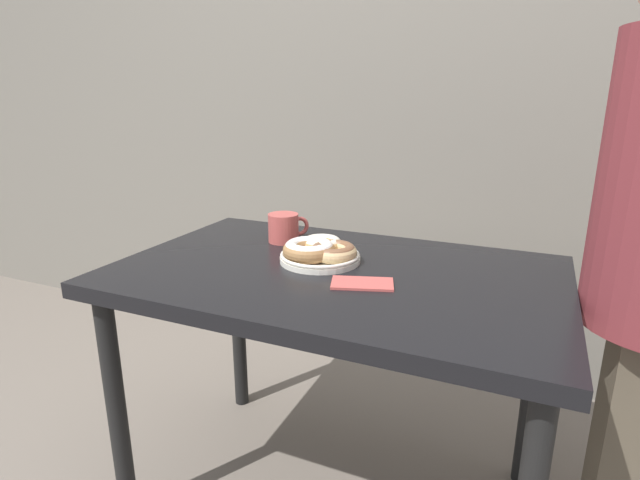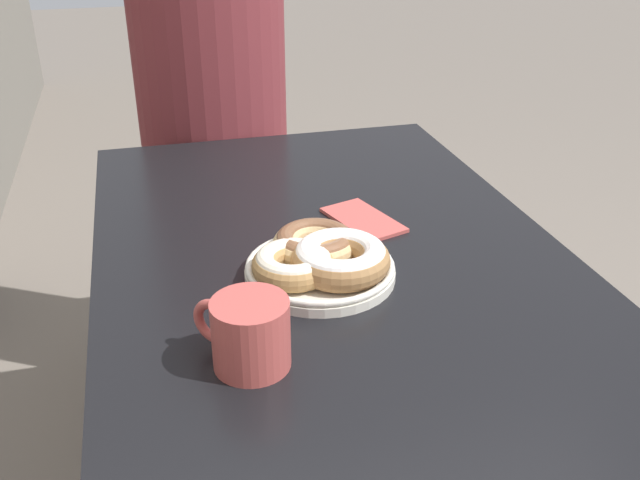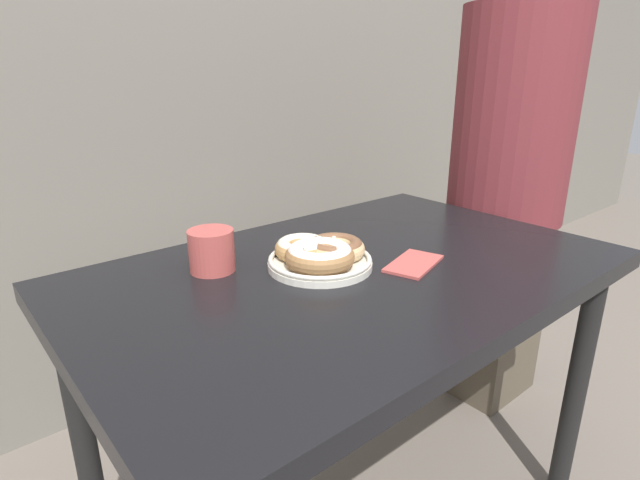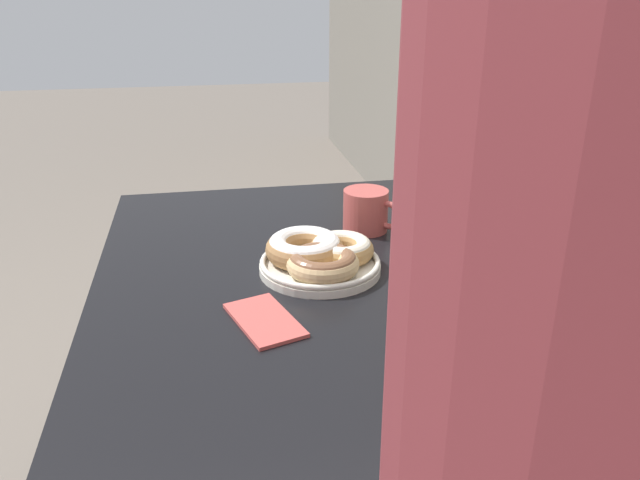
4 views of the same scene
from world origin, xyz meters
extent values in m
cube|color=slate|center=(0.00, 1.12, 1.30)|extent=(8.00, 0.05, 2.60)
cube|color=black|center=(0.00, 0.25, 0.70)|extent=(1.13, 0.71, 0.04)
cylinder|color=black|center=(0.50, -0.05, 0.34)|extent=(0.05, 0.05, 0.68)
cylinder|color=black|center=(-0.50, 0.54, 0.34)|extent=(0.05, 0.05, 0.68)
cylinder|color=black|center=(0.50, 0.54, 0.34)|extent=(0.05, 0.05, 0.68)
cylinder|color=silver|center=(-0.06, 0.28, 0.72)|extent=(0.22, 0.22, 0.01)
torus|color=silver|center=(-0.06, 0.28, 0.74)|extent=(0.21, 0.21, 0.01)
torus|color=#D6B27A|center=(-0.02, 0.28, 0.75)|extent=(0.17, 0.17, 0.04)
torus|color=brown|center=(-0.02, 0.28, 0.76)|extent=(0.16, 0.16, 0.03)
torus|color=#B2844C|center=(-0.07, 0.33, 0.75)|extent=(0.15, 0.15, 0.04)
torus|color=silver|center=(-0.07, 0.33, 0.76)|extent=(0.14, 0.14, 0.03)
torus|color=#9E7042|center=(-0.08, 0.26, 0.75)|extent=(0.15, 0.15, 0.04)
torus|color=white|center=(-0.08, 0.26, 0.76)|extent=(0.14, 0.14, 0.03)
cylinder|color=#B74C47|center=(-0.24, 0.41, 0.76)|extent=(0.09, 0.09, 0.09)
cylinder|color=#382114|center=(-0.24, 0.41, 0.80)|extent=(0.08, 0.08, 0.00)
torus|color=#B74C47|center=(-0.20, 0.45, 0.76)|extent=(0.05, 0.05, 0.06)
cube|color=brown|center=(0.79, 0.34, 0.33)|extent=(0.28, 0.20, 0.66)
cylinder|color=maroon|center=(0.74, 0.34, 0.97)|extent=(0.35, 0.35, 0.62)
cube|color=#BC4C47|center=(0.10, 0.17, 0.72)|extent=(0.16, 0.12, 0.01)
camera|label=1|loc=(0.45, -0.88, 1.15)|focal=28.00mm
camera|label=2|loc=(-0.92, 0.51, 1.23)|focal=40.00mm
camera|label=3|loc=(-0.68, -0.45, 1.11)|focal=28.00mm
camera|label=4|loc=(0.92, 0.10, 1.20)|focal=35.00mm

